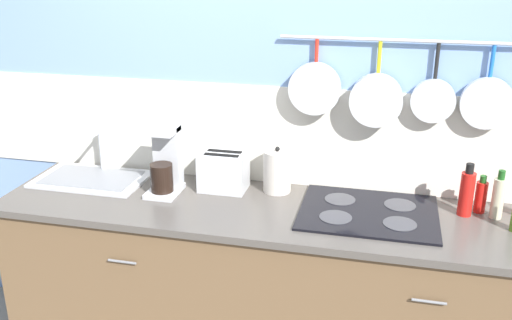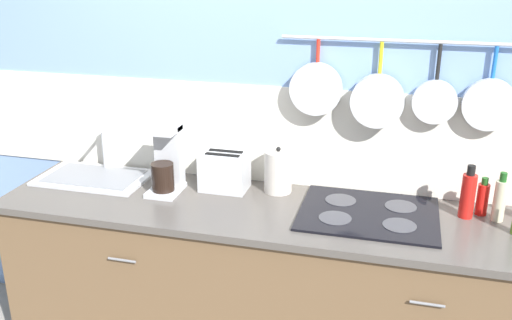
{
  "view_description": "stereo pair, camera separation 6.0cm",
  "coord_description": "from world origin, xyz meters",
  "px_view_note": "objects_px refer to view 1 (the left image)",
  "views": [
    {
      "loc": [
        0.46,
        -2.42,
        2.09
      ],
      "look_at": [
        -0.12,
        0.0,
        1.17
      ],
      "focal_mm": 40.0,
      "sensor_mm": 36.0,
      "label": 1
    },
    {
      "loc": [
        0.52,
        -2.41,
        2.09
      ],
      "look_at": [
        -0.12,
        0.0,
        1.17
      ],
      "focal_mm": 40.0,
      "sensor_mm": 36.0,
      "label": 2
    }
  ],
  "objects_px": {
    "bottle_olive_oil": "(467,193)",
    "bottle_cooking_wine": "(481,196)",
    "coffee_maker": "(165,165)",
    "kettle": "(277,171)",
    "toaster": "(223,171)",
    "bottle_dish_soap": "(498,197)"
  },
  "relations": [
    {
      "from": "bottle_olive_oil",
      "to": "bottle_cooking_wine",
      "type": "height_order",
      "value": "bottle_olive_oil"
    },
    {
      "from": "coffee_maker",
      "to": "bottle_olive_oil",
      "type": "relative_size",
      "value": 1.33
    },
    {
      "from": "kettle",
      "to": "toaster",
      "type": "bearing_deg",
      "value": -171.3
    },
    {
      "from": "kettle",
      "to": "bottle_cooking_wine",
      "type": "bearing_deg",
      "value": -1.37
    },
    {
      "from": "toaster",
      "to": "bottle_dish_soap",
      "type": "bearing_deg",
      "value": -1.23
    },
    {
      "from": "bottle_olive_oil",
      "to": "bottle_cooking_wine",
      "type": "bearing_deg",
      "value": 34.04
    },
    {
      "from": "coffee_maker",
      "to": "toaster",
      "type": "height_order",
      "value": "coffee_maker"
    },
    {
      "from": "bottle_cooking_wine",
      "to": "bottle_dish_soap",
      "type": "xyz_separation_m",
      "value": [
        0.07,
        -0.05,
        0.02
      ]
    },
    {
      "from": "toaster",
      "to": "coffee_maker",
      "type": "bearing_deg",
      "value": -161.57
    },
    {
      "from": "kettle",
      "to": "bottle_cooking_wine",
      "type": "xyz_separation_m",
      "value": [
        0.98,
        -0.02,
        -0.03
      ]
    },
    {
      "from": "kettle",
      "to": "bottle_olive_oil",
      "type": "xyz_separation_m",
      "value": [
        0.9,
        -0.07,
        0.0
      ]
    },
    {
      "from": "bottle_dish_soap",
      "to": "coffee_maker",
      "type": "bearing_deg",
      "value": -177.7
    },
    {
      "from": "coffee_maker",
      "to": "bottle_dish_soap",
      "type": "distance_m",
      "value": 1.59
    },
    {
      "from": "bottle_olive_oil",
      "to": "bottle_dish_soap",
      "type": "bearing_deg",
      "value": 0.81
    },
    {
      "from": "coffee_maker",
      "to": "bottle_cooking_wine",
      "type": "relative_size",
      "value": 1.85
    },
    {
      "from": "bottle_olive_oil",
      "to": "bottle_dish_soap",
      "type": "relative_size",
      "value": 1.09
    },
    {
      "from": "bottle_cooking_wine",
      "to": "toaster",
      "type": "bearing_deg",
      "value": -179.16
    },
    {
      "from": "bottle_dish_soap",
      "to": "kettle",
      "type": "bearing_deg",
      "value": 176.17
    },
    {
      "from": "kettle",
      "to": "bottle_cooking_wine",
      "type": "distance_m",
      "value": 0.98
    },
    {
      "from": "bottle_dish_soap",
      "to": "bottle_olive_oil",
      "type": "bearing_deg",
      "value": -179.19
    },
    {
      "from": "kettle",
      "to": "bottle_olive_oil",
      "type": "height_order",
      "value": "bottle_olive_oil"
    },
    {
      "from": "coffee_maker",
      "to": "toaster",
      "type": "bearing_deg",
      "value": 18.43
    }
  ]
}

